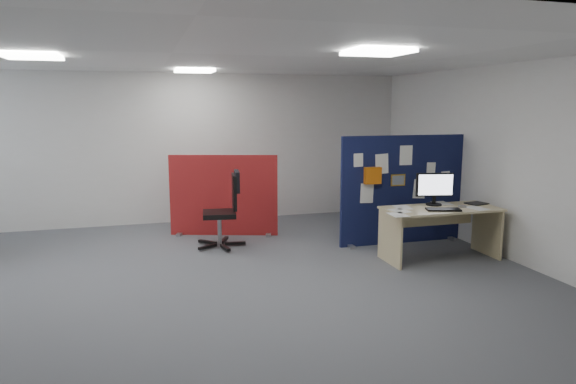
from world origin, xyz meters
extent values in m
plane|color=#515459|center=(0.00, 0.00, 0.00)|extent=(9.00, 9.00, 0.00)
cube|color=white|center=(0.00, 0.00, 2.70)|extent=(9.00, 7.00, 0.02)
cube|color=silver|center=(0.00, 3.50, 1.35)|extent=(9.00, 0.02, 2.70)
cube|color=silver|center=(0.00, -3.50, 1.35)|extent=(9.00, 0.02, 2.70)
cube|color=silver|center=(4.50, 0.00, 1.35)|extent=(0.02, 7.00, 2.70)
cube|color=white|center=(2.00, -1.00, 2.67)|extent=(0.60, 0.60, 0.04)
cube|color=white|center=(-1.50, 0.50, 2.67)|extent=(0.60, 0.60, 0.04)
cube|color=white|center=(0.50, 2.50, 2.67)|extent=(0.60, 0.60, 0.04)
cube|color=#0E0E36|center=(3.48, 1.07, 0.84)|extent=(2.03, 0.06, 1.68)
cube|color=gray|center=(2.61, 1.07, 0.02)|extent=(0.08, 0.30, 0.04)
cube|color=gray|center=(4.35, 1.07, 0.02)|extent=(0.08, 0.30, 0.04)
cube|color=white|center=(2.72, 1.03, 1.33)|extent=(0.15, 0.01, 0.20)
cube|color=white|center=(3.10, 1.03, 1.26)|extent=(0.21, 0.01, 0.30)
cube|color=white|center=(3.50, 1.03, 1.38)|extent=(0.21, 0.01, 0.30)
cube|color=white|center=(3.94, 1.03, 1.15)|extent=(0.15, 0.01, 0.20)
cube|color=white|center=(2.87, 1.03, 0.82)|extent=(0.21, 0.01, 0.30)
cube|color=white|center=(3.76, 1.03, 0.85)|extent=(0.21, 0.01, 0.30)
cube|color=white|center=(4.21, 1.03, 1.00)|extent=(0.15, 0.01, 0.20)
cube|color=gold|center=(3.38, 1.03, 1.00)|extent=(0.24, 0.01, 0.18)
cube|color=#D7650D|center=(2.93, 0.99, 1.09)|extent=(0.25, 0.10, 0.25)
cube|color=#CAB982|center=(3.58, 0.14, 0.71)|extent=(1.60, 0.71, 0.03)
cube|color=#CAB982|center=(2.81, 0.14, 0.35)|extent=(0.03, 0.65, 0.70)
cube|color=#CAB982|center=(4.35, 0.14, 0.35)|extent=(0.03, 0.65, 0.70)
cube|color=#CAB982|center=(3.58, 0.46, 0.55)|extent=(1.44, 0.02, 0.30)
cylinder|color=black|center=(3.58, 0.33, 0.74)|extent=(0.22, 0.22, 0.02)
cube|color=black|center=(3.58, 0.33, 0.81)|extent=(0.05, 0.04, 0.11)
cube|color=black|center=(3.58, 0.33, 1.03)|extent=(0.52, 0.15, 0.33)
cube|color=silver|center=(3.58, 0.31, 1.03)|extent=(0.48, 0.11, 0.29)
cube|color=black|center=(3.51, -0.02, 0.74)|extent=(0.48, 0.30, 0.02)
cube|color=gray|center=(3.87, 0.07, 0.74)|extent=(0.11, 0.08, 0.03)
cube|color=black|center=(4.22, 0.24, 0.74)|extent=(0.32, 0.28, 0.01)
cube|color=maroon|center=(0.89, 2.31, 0.67)|extent=(1.71, 0.58, 1.33)
cube|color=gray|center=(0.16, 2.31, 0.02)|extent=(0.08, 0.30, 0.04)
cube|color=gray|center=(1.63, 2.31, 0.02)|extent=(0.08, 0.30, 0.04)
cube|color=black|center=(0.95, 1.58, 0.04)|extent=(0.32, 0.09, 0.04)
cube|color=black|center=(0.81, 1.82, 0.04)|extent=(0.18, 0.31, 0.04)
cube|color=black|center=(0.55, 1.77, 0.04)|extent=(0.27, 0.25, 0.04)
cube|color=black|center=(0.51, 1.50, 0.04)|extent=(0.30, 0.20, 0.04)
cube|color=black|center=(0.76, 1.38, 0.04)|extent=(0.11, 0.32, 0.04)
cylinder|color=gray|center=(0.72, 1.61, 0.26)|extent=(0.06, 0.06, 0.44)
cube|color=black|center=(0.72, 1.61, 0.51)|extent=(0.54, 0.54, 0.07)
cube|color=black|center=(0.95, 1.58, 0.84)|extent=(0.11, 0.45, 0.53)
cube|color=black|center=(0.99, 1.58, 1.00)|extent=(0.11, 0.41, 0.32)
cube|color=white|center=(2.93, 0.11, 0.73)|extent=(0.25, 0.33, 0.00)
cube|color=white|center=(3.08, 0.31, 0.73)|extent=(0.25, 0.33, 0.00)
cube|color=white|center=(4.03, -0.03, 0.73)|extent=(0.26, 0.33, 0.00)
cube|color=white|center=(2.79, -0.11, 0.73)|extent=(0.23, 0.31, 0.00)
cube|color=white|center=(3.77, 0.42, 0.73)|extent=(0.22, 0.31, 0.00)
camera|label=1|loc=(-0.38, -5.96, 2.14)|focal=32.00mm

